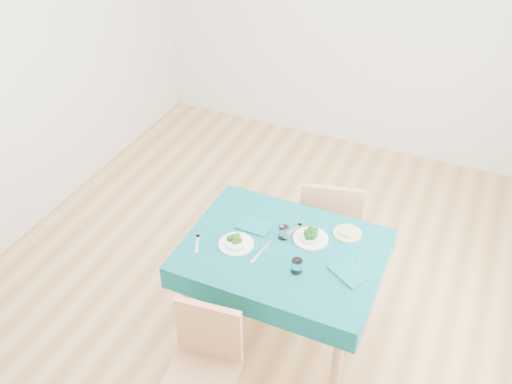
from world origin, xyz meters
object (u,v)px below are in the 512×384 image
at_px(table, 281,291).
at_px(side_plate, 347,233).
at_px(bowl_near, 236,241).
at_px(chair_near, 199,374).
at_px(bowl_far, 311,235).
at_px(chair_far, 332,205).

xyz_separation_m(table, side_plate, (0.32, 0.30, 0.38)).
bearing_deg(bowl_near, chair_near, -80.10).
relative_size(bowl_far, side_plate, 1.21).
relative_size(table, chair_near, 1.26).
relative_size(table, bowl_near, 5.46).
bearing_deg(table, bowl_near, -162.27).
bearing_deg(table, chair_far, 84.67).
relative_size(bowl_near, bowl_far, 0.99).
relative_size(table, side_plate, 6.57).
distance_m(chair_near, side_plate, 1.27).
relative_size(chair_near, bowl_far, 4.30).
bearing_deg(table, bowl_far, 49.84).
height_order(chair_near, bowl_near, chair_near).
xyz_separation_m(bowl_near, side_plate, (0.60, 0.39, -0.03)).
xyz_separation_m(bowl_far, side_plate, (0.20, 0.15, -0.03)).
xyz_separation_m(table, bowl_near, (-0.28, -0.09, 0.41)).
relative_size(bowl_near, side_plate, 1.20).
bearing_deg(chair_near, side_plate, 61.13).
height_order(table, bowl_far, bowl_far).
bearing_deg(chair_near, table, 73.68).
relative_size(chair_far, bowl_far, 4.89).
distance_m(chair_near, chair_far, 1.67).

